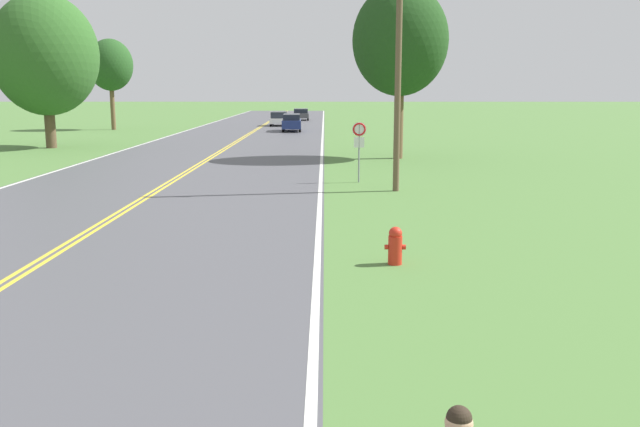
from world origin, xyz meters
The scene contains 9 objects.
fire_hydrant centered at (8.24, 14.57, 0.45)m, with size 0.48×0.32×0.88m.
traffic_sign centered at (8.08, 28.25, 1.94)m, with size 0.60×0.10×2.57m.
utility_pole_midground centered at (9.42, 25.82, 4.84)m, with size 1.80×0.24×9.36m.
tree_left_verge centered at (-11.82, 45.06, 6.11)m, with size 6.91×6.91×10.10m.
tree_behind_sign centered at (10.83, 38.35, 6.57)m, with size 5.36×5.36×9.68m.
tree_mid_treeline centered at (-13.82, 65.26, 6.11)m, with size 4.24×4.24×8.59m.
car_dark_blue_suv_approaching centered at (3.55, 62.84, 0.87)m, with size 1.89×4.82×1.60m.
car_white_hatchback_mid_near centered at (1.73, 72.22, 0.79)m, with size 1.78×4.31×1.49m.
car_dark_grey_hatchback_mid_far centered at (3.66, 84.96, 0.79)m, with size 2.02×4.20×1.43m.
Camera 1 is at (6.62, -0.52, 3.99)m, focal length 38.00 mm.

